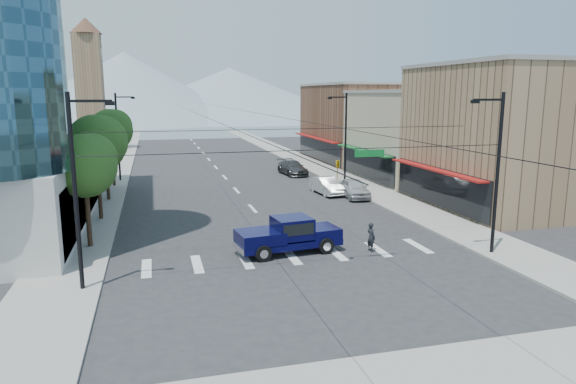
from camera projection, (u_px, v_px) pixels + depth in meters
name	position (u px, v px, depth m)	size (l,w,h in m)	color
ground	(303.00, 265.00, 27.16)	(160.00, 160.00, 0.00)	#28282B
sidewalk_left	(115.00, 168.00, 62.13)	(4.00, 120.00, 0.15)	gray
sidewalk_right	(304.00, 161.00, 68.14)	(4.00, 120.00, 0.15)	gray
shop_near	(509.00, 138.00, 40.63)	(12.00, 14.00, 11.00)	#8C6B4C
shop_mid	(420.00, 136.00, 54.12)	(12.00, 14.00, 9.00)	tan
shop_far	(361.00, 123.00, 69.22)	(12.00, 18.00, 10.00)	brown
clock_tower	(89.00, 83.00, 79.91)	(4.80, 4.80, 20.40)	#8C6B4C
mountain_left	(126.00, 87.00, 163.80)	(80.00, 80.00, 22.00)	gray
mountain_right	(230.00, 94.00, 182.43)	(90.00, 90.00, 18.00)	gray
tree_near	(87.00, 164.00, 29.24)	(3.65, 3.64, 6.71)	black
tree_midnear	(98.00, 142.00, 35.78)	(4.09, 4.09, 7.52)	black
tree_midfar	(107.00, 142.00, 42.54)	(3.65, 3.64, 6.71)	black
tree_far	(112.00, 129.00, 49.07)	(4.09, 4.09, 7.52)	black
signal_rig	(313.00, 181.00, 25.39)	(21.80, 0.20, 9.00)	black
lamp_pole_nw	(119.00, 134.00, 52.05)	(2.00, 0.25, 9.00)	black
lamp_pole_ne	(344.00, 135.00, 49.80)	(2.00, 0.25, 9.00)	black
pickup_truck	(288.00, 234.00, 29.10)	(6.23, 2.92, 2.04)	#070738
pedestrian	(371.00, 237.00, 29.38)	(0.61, 0.40, 1.68)	black
parked_car_near	(354.00, 188.00, 44.67)	(1.95, 4.85, 1.65)	silver
parked_car_mid	(327.00, 186.00, 46.20)	(1.61, 4.61, 1.52)	silver
parked_car_far	(292.00, 168.00, 57.33)	(2.21, 5.43, 1.58)	#333436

